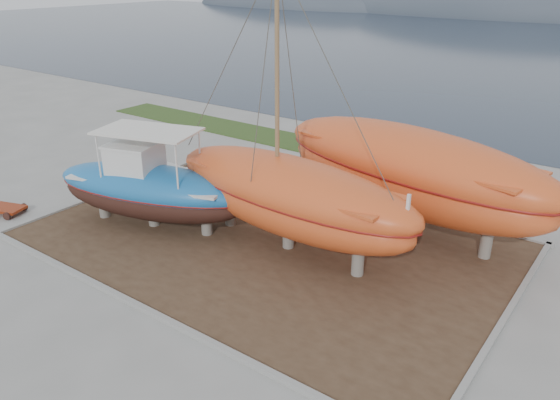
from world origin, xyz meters
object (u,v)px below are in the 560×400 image
Objects in this scene: white_dinghy at (158,174)px; blue_caique at (150,179)px; orange_sailboat at (289,116)px; orange_bare_hull at (408,181)px; red_trailer at (7,210)px.

blue_caique is at bearing -49.48° from white_dinghy.
white_dinghy is 10.06m from orange_sailboat.
red_trailer is (-14.65, -9.02, -1.94)m from orange_bare_hull.
orange_bare_hull is 17.31m from red_trailer.
white_dinghy is at bearing 118.80° from blue_caique.
orange_bare_hull is 5.53× the size of red_trailer.
white_dinghy is 0.32× the size of orange_bare_hull.
red_trailer is (-11.84, -4.70, -5.05)m from orange_sailboat.
red_trailer is at bearing -170.44° from blue_caique.
orange_sailboat is 6.02m from orange_bare_hull.
blue_caique reaches higher than white_dinghy.
orange_bare_hull is at bearing 9.23° from white_dinghy.
orange_sailboat is at bearing -13.92° from white_dinghy.
orange_sailboat reaches higher than white_dinghy.
orange_sailboat is at bearing 0.52° from blue_caique.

